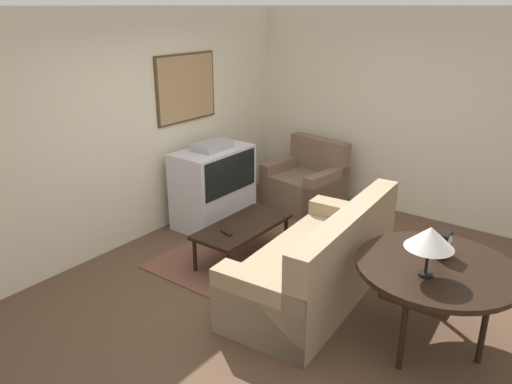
% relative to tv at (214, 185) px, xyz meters
% --- Properties ---
extents(ground_plane, '(12.00, 12.00, 0.00)m').
position_rel_tv_xyz_m(ground_plane, '(-0.79, -1.67, -0.51)').
color(ground_plane, brown).
extents(wall_back, '(12.00, 0.10, 2.70)m').
position_rel_tv_xyz_m(wall_back, '(-0.78, 0.45, 0.84)').
color(wall_back, beige).
rests_on(wall_back, ground_plane).
extents(wall_right, '(0.06, 12.00, 2.70)m').
position_rel_tv_xyz_m(wall_right, '(1.84, -1.67, 0.84)').
color(wall_right, beige).
rests_on(wall_right, ground_plane).
extents(area_rug, '(1.93, 1.71, 0.01)m').
position_rel_tv_xyz_m(area_rug, '(-0.48, -1.01, -0.50)').
color(area_rug, brown).
rests_on(area_rug, ground_plane).
extents(tv, '(1.06, 0.60, 1.09)m').
position_rel_tv_xyz_m(tv, '(0.00, 0.00, 0.00)').
color(tv, silver).
rests_on(tv, ground_plane).
extents(couch, '(2.15, 1.07, 0.96)m').
position_rel_tv_xyz_m(couch, '(-0.75, -2.00, -0.18)').
color(couch, '#9E8466').
rests_on(couch, ground_plane).
extents(armchair, '(0.96, 1.06, 0.93)m').
position_rel_tv_xyz_m(armchair, '(1.25, -0.65, -0.20)').
color(armchair, brown).
rests_on(armchair, ground_plane).
extents(coffee_table, '(1.16, 0.56, 0.43)m').
position_rel_tv_xyz_m(coffee_table, '(-0.60, -0.95, -0.13)').
color(coffee_table, black).
rests_on(coffee_table, ground_plane).
extents(console_table, '(1.29, 1.29, 0.75)m').
position_rel_tv_xyz_m(console_table, '(-0.83, -3.14, 0.17)').
color(console_table, black).
rests_on(console_table, ground_plane).
extents(table_lamp, '(0.37, 0.37, 0.41)m').
position_rel_tv_xyz_m(table_lamp, '(-1.05, -3.11, 0.56)').
color(table_lamp, black).
rests_on(table_lamp, console_table).
extents(mantel_clock, '(0.16, 0.10, 0.21)m').
position_rel_tv_xyz_m(mantel_clock, '(-0.65, -3.11, 0.34)').
color(mantel_clock, black).
rests_on(mantel_clock, console_table).
extents(remote, '(0.08, 0.17, 0.02)m').
position_rel_tv_xyz_m(remote, '(-0.88, -0.96, -0.08)').
color(remote, black).
rests_on(remote, coffee_table).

